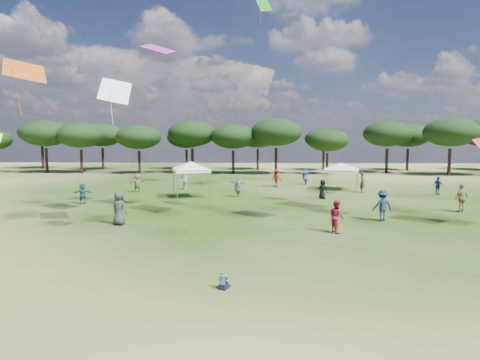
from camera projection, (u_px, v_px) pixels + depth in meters
name	position (u px, v px, depth m)	size (l,w,h in m)	color
ground	(235.00, 318.00, 10.63)	(140.00, 140.00, 0.00)	#2E4815
tree_line	(269.00, 134.00, 57.11)	(108.78, 17.63, 7.77)	black
tent_left	(191.00, 163.00, 32.34)	(5.34, 5.34, 3.24)	gray
tent_right	(341.00, 164.00, 37.44)	(5.93, 5.93, 2.84)	gray
toddler	(224.00, 282.00, 12.69)	(0.42, 0.46, 0.56)	black
festival_crowd	(265.00, 187.00, 32.42)	(29.33, 23.34, 1.89)	maroon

